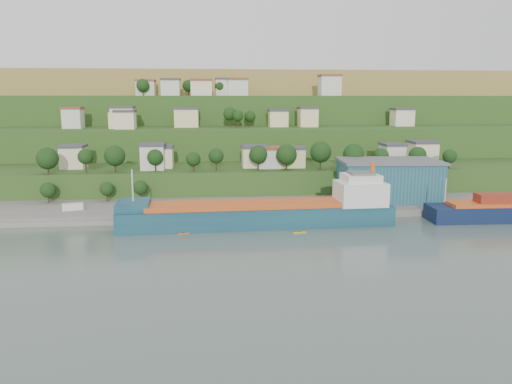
{
  "coord_description": "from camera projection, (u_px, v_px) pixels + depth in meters",
  "views": [
    {
      "loc": [
        -14.49,
        -120.59,
        33.59
      ],
      "look_at": [
        -1.47,
        15.0,
        8.13
      ],
      "focal_mm": 35.0,
      "sensor_mm": 36.0,
      "label": 1
    }
  ],
  "objects": [
    {
      "name": "quay",
      "position": [
        321.0,
        209.0,
        154.81
      ],
      "size": [
        220.0,
        26.0,
        4.0
      ],
      "primitive_type": "cube",
      "color": "slate",
      "rests_on": "ground"
    },
    {
      "name": "caravan",
      "position": [
        73.0,
        208.0,
        144.13
      ],
      "size": [
        6.19,
        3.9,
        2.68
      ],
      "primitive_type": "cube",
      "rotation": [
        0.0,
        0.0,
        0.28
      ],
      "color": "silver",
      "rests_on": "pebble_beach"
    },
    {
      "name": "cargo_ship_near",
      "position": [
        266.0,
        214.0,
        134.11
      ],
      "size": [
        73.72,
        14.24,
        18.85
      ],
      "rotation": [
        0.0,
        0.0,
        0.04
      ],
      "color": "#133149",
      "rests_on": "ground"
    },
    {
      "name": "hillside",
      "position": [
        233.0,
        157.0,
        290.6
      ],
      "size": [
        360.0,
        211.05,
        96.0
      ],
      "color": "#284719",
      "rests_on": "ground"
    },
    {
      "name": "kayak_yellow",
      "position": [
        300.0,
        232.0,
        126.83
      ],
      "size": [
        3.51,
        1.22,
        0.86
      ],
      "rotation": [
        0.0,
        0.0,
        0.18
      ],
      "color": "gold",
      "rests_on": "ground"
    },
    {
      "name": "dinghy",
      "position": [
        96.0,
        217.0,
        137.18
      ],
      "size": [
        3.75,
        1.47,
        0.75
      ],
      "primitive_type": "cube",
      "rotation": [
        0.0,
        0.0,
        -0.02
      ],
      "color": "silver",
      "rests_on": "pebble_beach"
    },
    {
      "name": "ground",
      "position": [
        267.0,
        234.0,
        125.53
      ],
      "size": [
        500.0,
        500.0,
        0.0
      ],
      "primitive_type": "plane",
      "color": "#4A5A57",
      "rests_on": "ground"
    },
    {
      "name": "pebble_beach",
      "position": [
        67.0,
        219.0,
        141.89
      ],
      "size": [
        40.0,
        18.0,
        2.4
      ],
      "primitive_type": "cube",
      "color": "slate",
      "rests_on": "ground"
    },
    {
      "name": "kayak_orange",
      "position": [
        183.0,
        233.0,
        125.94
      ],
      "size": [
        2.89,
        1.17,
        0.71
      ],
      "rotation": [
        0.0,
        0.0,
        0.24
      ],
      "color": "orange",
      "rests_on": "ground"
    },
    {
      "name": "warehouse",
      "position": [
        388.0,
        180.0,
        157.82
      ],
      "size": [
        32.16,
        20.95,
        12.8
      ],
      "rotation": [
        0.0,
        0.0,
        -0.06
      ],
      "color": "#1C5056",
      "rests_on": "quay"
    }
  ]
}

